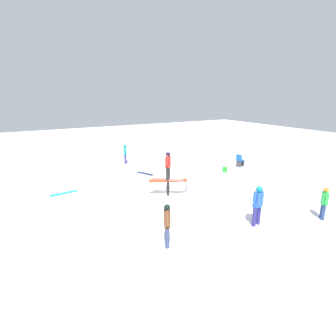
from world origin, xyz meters
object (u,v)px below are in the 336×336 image
(folding_chair, at_px, (240,161))
(bystander_brown, at_px, (167,223))
(main_rider_on_rail, at_px, (168,166))
(loose_snowboard_navy, at_px, (145,174))
(bystander_blue, at_px, (258,204))
(rail_feature, at_px, (168,182))
(bystander_green, at_px, (324,201))
(bystander_teal, at_px, (125,153))
(loose_snowboard_cyan, at_px, (64,193))
(backpack_on_snow, at_px, (225,170))

(folding_chair, bearing_deg, bystander_brown, 112.50)
(main_rider_on_rail, bearing_deg, loose_snowboard_navy, -57.20)
(bystander_blue, bearing_deg, main_rider_on_rail, 100.12)
(rail_feature, xyz_separation_m, bystander_blue, (-1.44, 4.38, 0.22))
(loose_snowboard_navy, bearing_deg, bystander_brown, -45.24)
(bystander_blue, xyz_separation_m, loose_snowboard_navy, (0.90, -8.30, -0.88))
(bystander_green, height_order, bystander_blue, bystander_blue)
(bystander_blue, height_order, bystander_teal, bystander_blue)
(folding_chair, bearing_deg, loose_snowboard_cyan, 75.93)
(bystander_brown, bearing_deg, bystander_blue, -70.42)
(bystander_green, distance_m, bystander_teal, 12.89)
(bystander_blue, relative_size, backpack_on_snow, 4.68)
(main_rider_on_rail, distance_m, bystander_teal, 7.04)
(loose_snowboard_navy, bearing_deg, bystander_blue, -19.44)
(loose_snowboard_navy, xyz_separation_m, folding_chair, (-6.47, 1.70, 0.40))
(rail_feature, distance_m, bystander_blue, 4.62)
(loose_snowboard_cyan, bearing_deg, bystander_brown, 101.79)
(bystander_brown, distance_m, folding_chair, 11.14)
(rail_feature, bearing_deg, loose_snowboard_cyan, -6.44)
(loose_snowboard_cyan, distance_m, folding_chair, 11.58)
(bystander_blue, bearing_deg, bystander_green, -26.91)
(bystander_teal, xyz_separation_m, loose_snowboard_navy, (-0.17, 3.06, -0.78))
(loose_snowboard_cyan, relative_size, backpack_on_snow, 3.93)
(bystander_brown, bearing_deg, loose_snowboard_cyan, 44.96)
(bystander_blue, height_order, loose_snowboard_navy, bystander_blue)
(bystander_blue, height_order, bystander_brown, bystander_blue)
(bystander_blue, relative_size, bystander_teal, 1.13)
(rail_feature, distance_m, bystander_teal, 7.00)
(bystander_teal, bearing_deg, loose_snowboard_navy, -158.82)
(loose_snowboard_navy, bearing_deg, backpack_on_snow, 39.02)
(bystander_teal, height_order, folding_chair, bystander_teal)
(loose_snowboard_navy, height_order, backpack_on_snow, backpack_on_snow)
(bystander_green, relative_size, bystander_brown, 0.91)
(bystander_green, relative_size, loose_snowboard_navy, 1.07)
(bystander_teal, bearing_deg, bystander_green, -144.75)
(main_rider_on_rail, bearing_deg, bystander_green, 168.96)
(rail_feature, xyz_separation_m, bystander_teal, (-0.37, -6.99, 0.11))
(rail_feature, relative_size, bystander_teal, 1.30)
(main_rider_on_rail, relative_size, loose_snowboard_cyan, 1.04)
(main_rider_on_rail, bearing_deg, folding_chair, -121.79)
(bystander_blue, bearing_deg, rail_feature, 100.12)
(backpack_on_snow, bearing_deg, folding_chair, 62.74)
(rail_feature, bearing_deg, bystander_teal, -67.61)
(bystander_blue, height_order, loose_snowboard_cyan, bystander_blue)
(folding_chair, bearing_deg, backpack_on_snow, 94.73)
(bystander_blue, distance_m, backpack_on_snow, 7.20)
(bystander_blue, xyz_separation_m, loose_snowboard_cyan, (5.98, -7.20, -0.88))
(bystander_blue, distance_m, bystander_brown, 3.73)
(bystander_brown, bearing_deg, rail_feature, -3.50)
(backpack_on_snow, bearing_deg, loose_snowboard_navy, -158.42)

